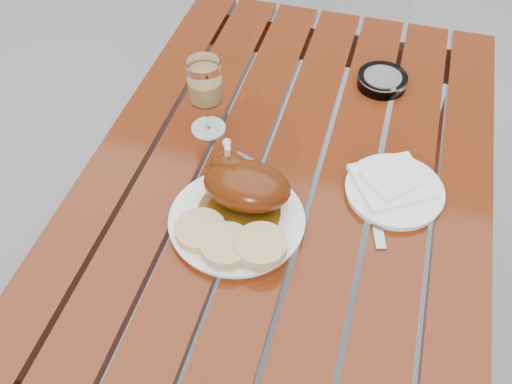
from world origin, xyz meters
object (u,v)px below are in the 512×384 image
Objects in this scene: table at (282,271)px; side_plate at (394,191)px; dinner_plate at (237,221)px; ashtray at (382,81)px; wine_glass at (206,97)px.

side_plate reaches higher than table.
dinner_plate is at bearing -150.53° from side_plate.
ashtray reaches higher than side_plate.
table is 6.28× the size of side_plate.
table is 0.44m from side_plate.
table is at bearing 69.93° from dinner_plate.
dinner_plate is 0.31m from side_plate.
ashtray is (0.20, 0.48, 0.01)m from dinner_plate.
dinner_plate is 1.45× the size of wine_glass.
ashtray is at bearing 101.60° from side_plate.
ashtray is at bearing 65.58° from table.
wine_glass is 0.42m from side_plate.
dinner_plate is at bearing -110.07° from table.
wine_glass reaches higher than dinner_plate.
side_plate is at bearing 29.47° from dinner_plate.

